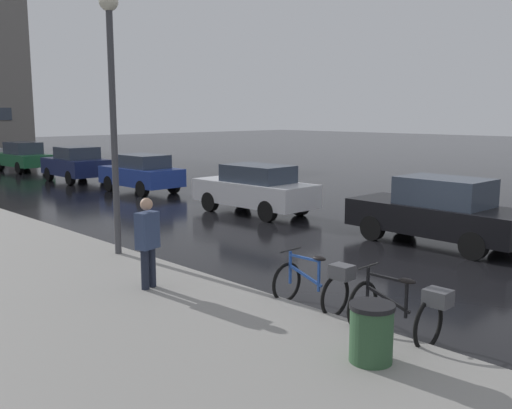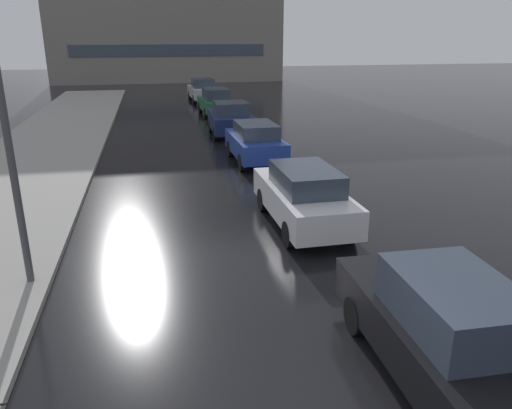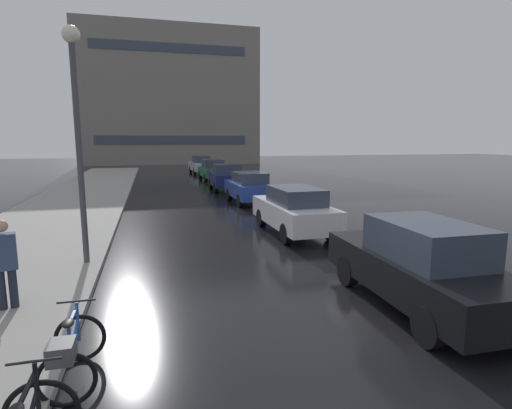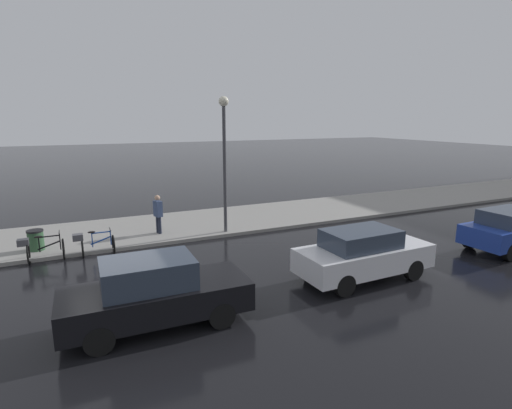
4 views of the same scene
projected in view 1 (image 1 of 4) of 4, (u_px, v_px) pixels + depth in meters
name	position (u px, v px, depth m)	size (l,w,h in m)	color
ground_plane	(407.00, 268.00, 11.95)	(140.00, 140.00, 0.00)	black
bicycle_nearest	(403.00, 309.00, 7.99)	(0.76, 1.40, 1.01)	black
bicycle_second	(317.00, 283.00, 9.24)	(0.71, 1.36, 0.95)	black
car_black	(438.00, 212.00, 13.93)	(1.78, 4.38, 1.67)	black
car_white	(255.00, 189.00, 18.30)	(1.77, 4.26, 1.58)	silver
car_blue	(141.00, 173.00, 23.21)	(1.80, 3.81, 1.55)	navy
car_navy	(76.00, 164.00, 26.97)	(1.98, 3.74, 1.64)	navy
car_green	(23.00, 157.00, 31.69)	(1.88, 4.08, 1.61)	#1E6038
pedestrian	(148.00, 241.00, 9.99)	(0.45, 0.33, 1.76)	#1E2333
streetlamp	(112.00, 87.00, 12.05)	(0.40, 0.40, 5.70)	#424247
trash_bin	(371.00, 338.00, 7.09)	(0.57, 0.57, 0.89)	#2D5133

